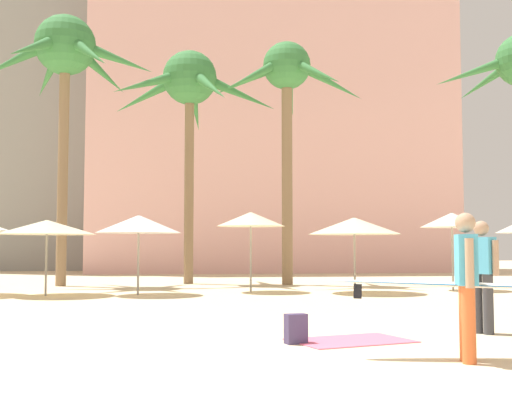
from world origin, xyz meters
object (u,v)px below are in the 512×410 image
palm_tree_far_right (189,89)px  backpack (296,329)px  cafe_umbrella_4 (251,219)px  beach_towel (351,341)px  cafe_umbrella_5 (354,226)px  palm_tree_center (287,84)px  person_near_left (462,282)px  person_mid_left (482,271)px  cafe_umbrella_2 (452,220)px  cafe_umbrella_1 (139,224)px  palm_tree_right (66,58)px  cafe_umbrella_8 (47,227)px

palm_tree_far_right → backpack: palm_tree_far_right is taller
palm_tree_far_right → cafe_umbrella_4: size_ratio=3.64×
backpack → beach_towel: bearing=-93.5°
cafe_umbrella_5 → palm_tree_center: bearing=105.7°
person_near_left → person_mid_left: bearing=75.0°
cafe_umbrella_2 → backpack: cafe_umbrella_2 is taller
backpack → person_mid_left: (3.13, 0.67, 0.78)m
cafe_umbrella_4 → cafe_umbrella_5: cafe_umbrella_4 is taller
cafe_umbrella_1 → cafe_umbrella_5: (6.42, -0.03, -0.03)m
palm_tree_far_right → backpack: 17.35m
cafe_umbrella_4 → person_mid_left: bearing=-76.2°
beach_towel → person_near_left: person_near_left is taller
cafe_umbrella_2 → cafe_umbrella_4: bearing=179.9°
backpack → person_near_left: bearing=-146.6°
palm_tree_right → cafe_umbrella_5: palm_tree_right is taller
cafe_umbrella_1 → cafe_umbrella_4: bearing=14.2°
cafe_umbrella_2 → person_mid_left: bearing=-111.6°
palm_tree_center → palm_tree_right: palm_tree_right is taller
palm_tree_far_right → cafe_umbrella_4: 7.38m
palm_tree_right → cafe_umbrella_4: (6.32, -3.91, -6.01)m
cafe_umbrella_2 → cafe_umbrella_5: cafe_umbrella_2 is taller
palm_tree_center → backpack: palm_tree_center is taller
palm_tree_center → cafe_umbrella_5: palm_tree_center is taller
palm_tree_right → cafe_umbrella_5: 12.23m
cafe_umbrella_1 → beach_towel: cafe_umbrella_1 is taller
cafe_umbrella_5 → beach_towel: cafe_umbrella_5 is taller
person_near_left → person_mid_left: (1.39, 2.28, 0.04)m
palm_tree_center → palm_tree_right: 8.14m
palm_tree_far_right → cafe_umbrella_2: size_ratio=3.60×
cafe_umbrella_1 → person_near_left: bearing=-68.8°
cafe_umbrella_2 → cafe_umbrella_1: bearing=-175.1°
cafe_umbrella_5 → backpack: bearing=-110.3°
palm_tree_far_right → person_mid_left: (4.33, -15.04, -6.49)m
cafe_umbrella_2 → cafe_umbrella_5: (-3.48, -0.87, -0.23)m
cafe_umbrella_2 → beach_towel: 12.59m
cafe_umbrella_5 → cafe_umbrella_8: cafe_umbrella_5 is taller
cafe_umbrella_5 → person_mid_left: 9.34m
palm_tree_center → cafe_umbrella_1: bearing=-139.0°
cafe_umbrella_2 → person_mid_left: size_ratio=1.40×
cafe_umbrella_8 → cafe_umbrella_5: bearing=-0.5°
cafe_umbrella_4 → palm_tree_center: bearing=63.8°
cafe_umbrella_5 → backpack: cafe_umbrella_5 is taller
person_near_left → palm_tree_far_right: bearing=116.0°
palm_tree_center → cafe_umbrella_4: size_ratio=3.68×
palm_tree_center → cafe_umbrella_2: palm_tree_center is taller
palm_tree_right → person_mid_left: palm_tree_right is taller
cafe_umbrella_8 → person_near_left: 13.65m
backpack → person_mid_left: bearing=-91.7°
cafe_umbrella_1 → person_near_left: size_ratio=0.81×
beach_towel → palm_tree_center: bearing=83.7°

